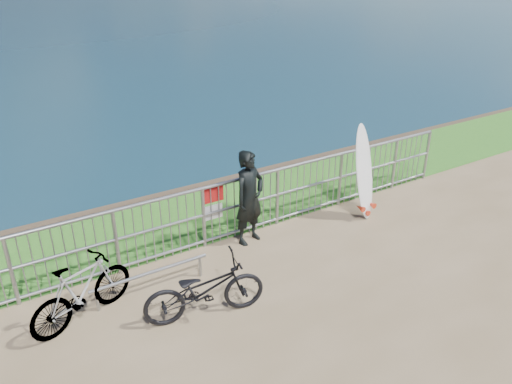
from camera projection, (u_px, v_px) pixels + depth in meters
grass_strip at (203, 213)px, 9.73m from camera, size 120.00×120.00×0.00m
railing at (230, 209)px, 8.65m from camera, size 10.06×0.10×1.13m
surfer at (249, 198)px, 8.46m from camera, size 0.70×0.55×1.68m
surfboard at (364, 176)px, 9.29m from camera, size 0.56×0.51×1.84m
bicycle_near at (204, 289)px, 6.80m from camera, size 1.78×0.94×0.89m
bicycle_far at (82, 291)px, 6.72m from camera, size 1.62×0.95×0.94m
bike_rack at (151, 275)px, 7.33m from camera, size 1.81×0.05×0.38m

